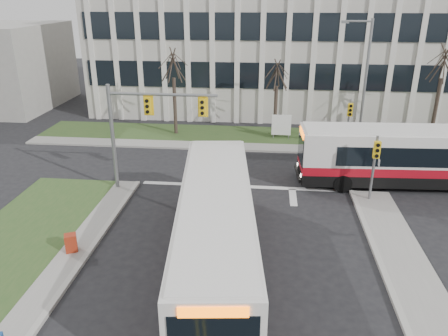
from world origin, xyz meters
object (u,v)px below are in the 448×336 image
Objects in this scene: directory_sign at (281,125)px; bus_main at (216,232)px; newspaper_box_red at (71,244)px; streetlight at (363,78)px; bus_cross at (410,158)px.

directory_sign is 0.15× the size of bus_main.
directory_sign is 19.73m from newspaper_box_red.
streetlight is 4.60× the size of directory_sign.
directory_sign is 10.89m from bus_cross.
bus_cross reaches higher than newspaper_box_red.
streetlight is at bearing -167.34° from bus_cross.
newspaper_box_red is at bearing 169.65° from bus_main.
directory_sign is at bearing 74.01° from bus_main.
directory_sign reaches higher than newspaper_box_red.
directory_sign is at bearing -140.03° from bus_cross.
bus_main is 1.01× the size of bus_cross.
bus_cross is 19.32m from newspaper_box_red.
bus_cross is (1.84, -6.70, -3.48)m from streetlight.
bus_main is at bearing -27.94° from newspaper_box_red.
streetlight is 6.96m from directory_sign.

